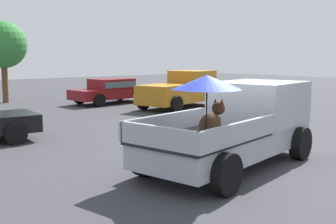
% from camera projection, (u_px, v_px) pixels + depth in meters
% --- Properties ---
extents(ground_plane, '(80.00, 80.00, 0.00)m').
position_uv_depth(ground_plane, '(229.00, 167.00, 9.59)').
color(ground_plane, '#38383D').
extents(pickup_truck_main, '(5.32, 3.03, 2.17)m').
position_uv_depth(pickup_truck_main, '(239.00, 123.00, 9.76)').
color(pickup_truck_main, black).
rests_on(pickup_truck_main, ground).
extents(pickup_truck_red, '(5.10, 3.09, 1.80)m').
position_uv_depth(pickup_truck_red, '(181.00, 90.00, 20.69)').
color(pickup_truck_red, black).
rests_on(pickup_truck_red, ground).
extents(parked_sedan_far, '(4.45, 2.29, 1.33)m').
position_uv_depth(parked_sedan_far, '(111.00, 90.00, 22.47)').
color(parked_sedan_far, black).
rests_on(parked_sedan_far, ground).
extents(tree_by_lot, '(2.54, 2.54, 4.43)m').
position_uv_depth(tree_by_lot, '(3.00, 45.00, 22.52)').
color(tree_by_lot, brown).
rests_on(tree_by_lot, ground).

